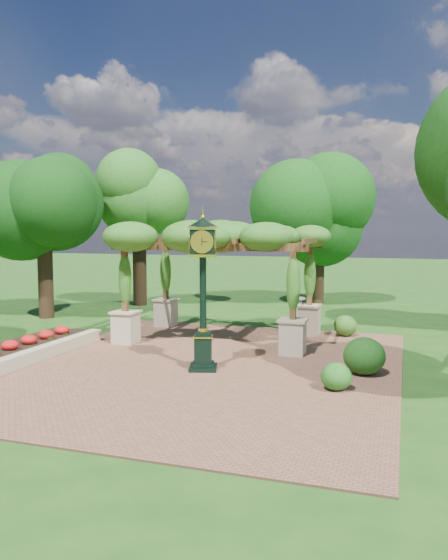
% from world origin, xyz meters
% --- Properties ---
extents(ground, '(120.00, 120.00, 0.00)m').
position_xyz_m(ground, '(0.00, 0.00, 0.00)').
color(ground, '#1E4714').
rests_on(ground, ground).
extents(brick_plaza, '(10.00, 12.00, 0.04)m').
position_xyz_m(brick_plaza, '(0.00, 1.00, 0.02)').
color(brick_plaza, brown).
rests_on(brick_plaza, ground).
extents(border_wall, '(0.35, 5.00, 0.40)m').
position_xyz_m(border_wall, '(-4.60, 0.50, 0.20)').
color(border_wall, '#C6B793').
rests_on(border_wall, ground).
extents(flower_bed, '(1.50, 5.00, 0.36)m').
position_xyz_m(flower_bed, '(-5.50, 0.50, 0.18)').
color(flower_bed, red).
rests_on(flower_bed, ground).
extents(pedestal_clock, '(0.98, 0.98, 3.99)m').
position_xyz_m(pedestal_clock, '(0.09, 0.53, 2.39)').
color(pedestal_clock, black).
rests_on(pedestal_clock, brick_plaza).
extents(pergola, '(6.34, 4.06, 3.94)m').
position_xyz_m(pergola, '(-0.79, 4.57, 3.23)').
color(pergola, beige).
rests_on(pergola, brick_plaza).
extents(sundial, '(0.65, 0.65, 1.13)m').
position_xyz_m(sundial, '(1.21, 7.53, 0.50)').
color(sundial, gray).
rests_on(sundial, ground).
extents(shrub_front, '(0.80, 0.80, 0.63)m').
position_xyz_m(shrub_front, '(3.59, -0.23, 0.36)').
color(shrub_front, '#225E1A').
rests_on(shrub_front, brick_plaza).
extents(shrub_mid, '(1.12, 1.12, 0.94)m').
position_xyz_m(shrub_mid, '(4.09, 1.36, 0.51)').
color(shrub_mid, '#1B4914').
rests_on(shrub_mid, brick_plaza).
extents(shrub_back, '(0.97, 0.97, 0.71)m').
position_xyz_m(shrub_back, '(3.11, 6.27, 0.39)').
color(shrub_back, '#2D5A1A').
rests_on(shrub_back, brick_plaza).
extents(tree_west_near, '(3.92, 3.92, 7.47)m').
position_xyz_m(tree_west_near, '(-9.14, 6.53, 5.12)').
color(tree_west_near, '#352115').
rests_on(tree_west_near, ground).
extents(tree_west_far, '(3.52, 3.52, 7.48)m').
position_xyz_m(tree_west_far, '(-7.20, 11.18, 5.11)').
color(tree_west_far, black).
rests_on(tree_west_far, ground).
extents(tree_north, '(4.05, 4.05, 6.61)m').
position_xyz_m(tree_north, '(0.96, 14.16, 4.55)').
color(tree_north, '#342315').
rests_on(tree_north, ground).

